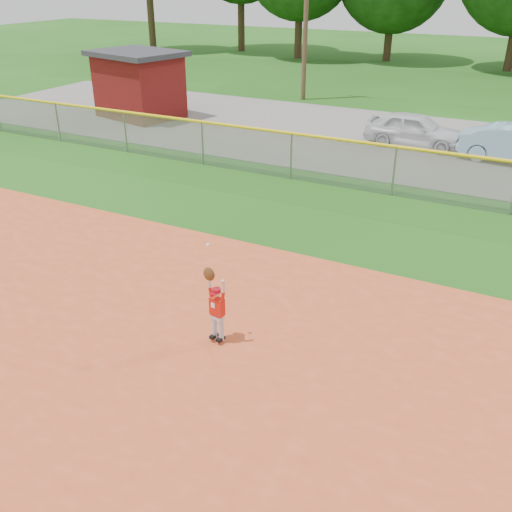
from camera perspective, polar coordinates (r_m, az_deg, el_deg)
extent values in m
plane|color=#1D5413|center=(9.50, -3.06, -13.11)|extent=(120.00, 120.00, 0.00)
cube|color=slate|center=(23.37, 17.30, 10.44)|extent=(44.00, 10.00, 0.03)
imported|color=silver|center=(22.97, 15.62, 12.08)|extent=(3.79, 1.64, 1.27)
cube|color=#580E0C|center=(27.39, -11.60, 16.21)|extent=(3.96, 3.31, 2.70)
cube|color=#333338|center=(27.17, -11.89, 19.22)|extent=(4.48, 3.83, 0.22)
cube|color=gray|center=(17.52, 13.63, 8.21)|extent=(40.00, 0.03, 1.50)
cylinder|color=yellow|center=(17.30, 13.90, 10.56)|extent=(40.00, 0.10, 0.10)
cylinder|color=gray|center=(24.19, -19.20, 12.50)|extent=(0.06, 0.06, 1.50)
cylinder|color=gray|center=(21.96, -12.92, 11.97)|extent=(0.06, 0.06, 1.50)
cylinder|color=gray|center=(20.04, -5.37, 11.13)|extent=(0.06, 0.06, 1.50)
cylinder|color=gray|center=(18.52, 3.53, 9.90)|extent=(0.06, 0.06, 1.50)
cylinder|color=gray|center=(17.52, 13.63, 8.21)|extent=(0.06, 0.06, 1.50)
cylinder|color=#4C3823|center=(30.65, 5.05, 23.61)|extent=(0.24, 0.24, 9.00)
cylinder|color=#422D1C|center=(51.73, -10.48, 22.76)|extent=(0.56, 0.56, 5.87)
cylinder|color=#422D1C|center=(50.97, -1.50, 23.23)|extent=(0.56, 0.56, 6.10)
cylinder|color=#422D1C|center=(46.73, 4.28, 21.84)|extent=(0.56, 0.56, 4.43)
cylinder|color=#422D1C|center=(46.16, 13.16, 21.01)|extent=(0.56, 0.56, 4.11)
cylinder|color=silver|center=(10.39, -4.17, -7.07)|extent=(0.11, 0.11, 0.43)
cylinder|color=silver|center=(10.30, -3.50, -7.36)|extent=(0.11, 0.11, 0.43)
cube|color=black|center=(10.48, -4.23, -7.98)|extent=(0.11, 0.18, 0.06)
cube|color=black|center=(10.39, -3.56, -8.27)|extent=(0.11, 0.18, 0.06)
cube|color=silver|center=(10.21, -3.88, -6.08)|extent=(0.24, 0.15, 0.09)
cube|color=maroon|center=(10.18, -3.89, -5.83)|extent=(0.25, 0.16, 0.03)
cube|color=red|center=(10.10, -3.92, -5.04)|extent=(0.28, 0.18, 0.33)
cube|color=white|center=(10.05, -4.35, -4.95)|extent=(0.08, 0.02, 0.10)
sphere|color=beige|center=(9.95, -3.97, -3.66)|extent=(0.17, 0.17, 0.15)
cylinder|color=#A20A19|center=(9.93, -3.97, -3.45)|extent=(0.17, 0.17, 0.07)
cube|color=#A20A19|center=(9.89, -4.26, -3.78)|extent=(0.12, 0.10, 0.01)
cylinder|color=red|center=(10.05, -4.58, -3.58)|extent=(0.09, 0.07, 0.18)
cylinder|color=beige|center=(9.97, -4.69, -2.64)|extent=(0.07, 0.06, 0.19)
ellipsoid|color=#4C2D14|center=(9.89, -4.72, -1.81)|extent=(0.24, 0.13, 0.26)
sphere|color=white|center=(9.64, -4.85, 1.09)|extent=(0.07, 0.07, 0.07)
cylinder|color=red|center=(9.89, -3.34, -4.05)|extent=(0.09, 0.07, 0.18)
cylinder|color=beige|center=(9.79, -3.29, -3.17)|extent=(0.07, 0.06, 0.19)
sphere|color=beige|center=(9.73, -3.30, -2.55)|extent=(0.08, 0.08, 0.07)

